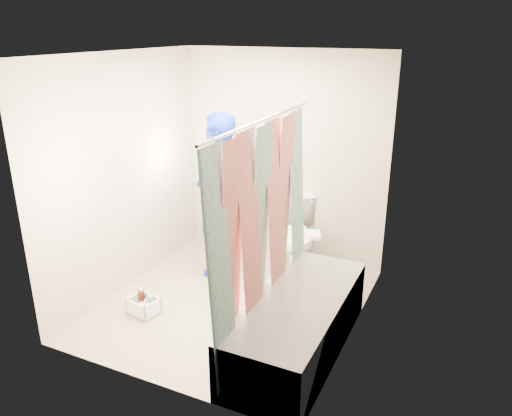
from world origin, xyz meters
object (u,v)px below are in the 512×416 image
at_px(bathtub, 298,323).
at_px(toilet, 296,236).
at_px(plumber, 218,196).
at_px(cleaning_caddy, 144,307).

distance_m(bathtub, toilet, 1.50).
bearing_deg(toilet, plumber, -178.42).
relative_size(bathtub, plumber, 0.98).
xyz_separation_m(toilet, cleaning_caddy, (-0.98, -1.48, -0.34)).
bearing_deg(plumber, cleaning_caddy, -14.17).
distance_m(bathtub, cleaning_caddy, 1.55).
xyz_separation_m(bathtub, toilet, (-0.55, 1.39, 0.15)).
height_order(toilet, cleaning_caddy, toilet).
bearing_deg(plumber, toilet, 113.18).
height_order(toilet, plumber, plumber).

